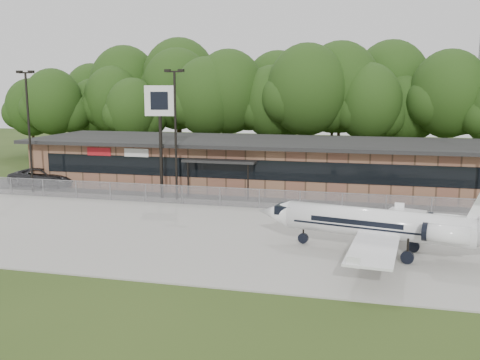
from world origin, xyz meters
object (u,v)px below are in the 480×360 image
(terminal, at_px, (258,163))
(suv, at_px, (45,177))
(pole_sign, at_px, (160,113))
(business_jet, at_px, (387,225))

(terminal, distance_m, suv, 19.34)
(terminal, xyz_separation_m, pole_sign, (-6.38, -7.14, 4.71))
(suv, distance_m, pole_sign, 14.01)
(terminal, relative_size, suv, 6.50)
(terminal, xyz_separation_m, suv, (-18.76, -4.51, -1.30))
(business_jet, xyz_separation_m, suv, (-29.57, 13.74, -0.80))
(suv, bearing_deg, terminal, -77.13)
(pole_sign, bearing_deg, terminal, 39.66)
(business_jet, bearing_deg, pole_sign, 158.72)
(business_jet, bearing_deg, terminal, 132.23)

